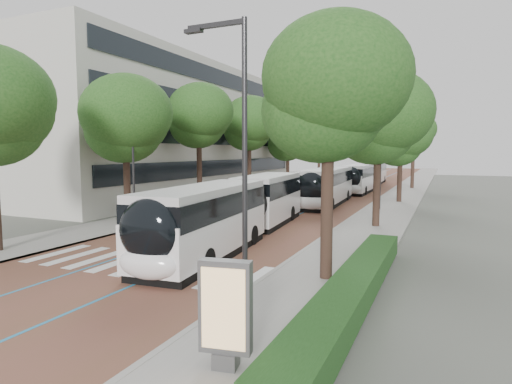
# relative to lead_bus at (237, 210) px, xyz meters

# --- Properties ---
(ground) EXTENTS (160.00, 160.00, 0.00)m
(ground) POSITION_rel_lead_bus_xyz_m (-1.51, -7.08, -1.63)
(ground) COLOR #51544C
(ground) RESTS_ON ground
(road) EXTENTS (11.00, 140.00, 0.02)m
(road) POSITION_rel_lead_bus_xyz_m (-1.51, 32.92, -1.62)
(road) COLOR brown
(road) RESTS_ON ground
(sidewalk_left) EXTENTS (4.00, 140.00, 0.12)m
(sidewalk_left) POSITION_rel_lead_bus_xyz_m (-9.01, 32.92, -1.57)
(sidewalk_left) COLOR gray
(sidewalk_left) RESTS_ON ground
(sidewalk_right) EXTENTS (4.00, 140.00, 0.12)m
(sidewalk_right) POSITION_rel_lead_bus_xyz_m (5.99, 32.92, -1.57)
(sidewalk_right) COLOR gray
(sidewalk_right) RESTS_ON ground
(kerb_left) EXTENTS (0.20, 140.00, 0.14)m
(kerb_left) POSITION_rel_lead_bus_xyz_m (-7.11, 32.92, -1.57)
(kerb_left) COLOR gray
(kerb_left) RESTS_ON ground
(kerb_right) EXTENTS (0.20, 140.00, 0.14)m
(kerb_right) POSITION_rel_lead_bus_xyz_m (4.09, 32.92, -1.57)
(kerb_right) COLOR gray
(kerb_right) RESTS_ON ground
(zebra_crossing) EXTENTS (10.55, 3.60, 0.01)m
(zebra_crossing) POSITION_rel_lead_bus_xyz_m (-1.31, -6.08, -1.60)
(zebra_crossing) COLOR silver
(zebra_crossing) RESTS_ON ground
(lane_line_left) EXTENTS (0.12, 126.00, 0.01)m
(lane_line_left) POSITION_rel_lead_bus_xyz_m (-3.11, 32.92, -1.60)
(lane_line_left) COLOR teal
(lane_line_left) RESTS_ON road
(lane_line_right) EXTENTS (0.12, 126.00, 0.01)m
(lane_line_right) POSITION_rel_lead_bus_xyz_m (0.09, 32.92, -1.60)
(lane_line_right) COLOR teal
(lane_line_right) RESTS_ON road
(office_building) EXTENTS (18.11, 40.00, 14.00)m
(office_building) POSITION_rel_lead_bus_xyz_m (-20.99, 20.92, 5.37)
(office_building) COLOR beige
(office_building) RESTS_ON ground
(hedge) EXTENTS (1.20, 14.00, 0.80)m
(hedge) POSITION_rel_lead_bus_xyz_m (7.59, -7.08, -1.11)
(hedge) COLOR #193E15
(hedge) RESTS_ON sidewalk_right
(streetlight_near) EXTENTS (1.82, 0.20, 8.00)m
(streetlight_near) POSITION_rel_lead_bus_xyz_m (5.11, -10.08, 3.19)
(streetlight_near) COLOR #28282A
(streetlight_near) RESTS_ON sidewalk_right
(streetlight_far) EXTENTS (1.82, 0.20, 8.00)m
(streetlight_far) POSITION_rel_lead_bus_xyz_m (5.11, 14.92, 3.19)
(streetlight_far) COLOR #28282A
(streetlight_far) RESTS_ON sidewalk_right
(lamp_post_left) EXTENTS (0.14, 0.14, 8.00)m
(lamp_post_left) POSITION_rel_lead_bus_xyz_m (-7.61, 0.92, 2.49)
(lamp_post_left) COLOR #28282A
(lamp_post_left) RESTS_ON sidewalk_left
(trees_left) EXTENTS (6.30, 60.95, 10.16)m
(trees_left) POSITION_rel_lead_bus_xyz_m (-9.01, 19.84, 5.28)
(trees_left) COLOR black
(trees_left) RESTS_ON ground
(trees_right) EXTENTS (5.92, 46.99, 9.06)m
(trees_right) POSITION_rel_lead_bus_xyz_m (6.19, 12.80, 4.78)
(trees_right) COLOR black
(trees_right) RESTS_ON ground
(lead_bus) EXTENTS (4.16, 18.54, 3.20)m
(lead_bus) POSITION_rel_lead_bus_xyz_m (0.00, 0.00, 0.00)
(lead_bus) COLOR black
(lead_bus) RESTS_ON ground
(bus_queued_0) EXTENTS (3.08, 12.50, 3.20)m
(bus_queued_0) POSITION_rel_lead_bus_xyz_m (0.45, 16.63, -0.00)
(bus_queued_0) COLOR white
(bus_queued_0) RESTS_ON ground
(bus_queued_1) EXTENTS (2.63, 12.42, 3.20)m
(bus_queued_1) POSITION_rel_lead_bus_xyz_m (1.01, 29.77, -0.00)
(bus_queued_1) COLOR white
(bus_queued_1) RESTS_ON ground
(bus_queued_2) EXTENTS (2.92, 12.47, 3.20)m
(bus_queued_2) POSITION_rel_lead_bus_xyz_m (0.44, 42.85, -0.00)
(bus_queued_2) COLOR white
(bus_queued_2) RESTS_ON ground
(ad_panel) EXTENTS (1.17, 0.52, 2.35)m
(ad_panel) POSITION_rel_lead_bus_xyz_m (5.91, -12.36, -0.27)
(ad_panel) COLOR #59595B
(ad_panel) RESTS_ON sidewalk_right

